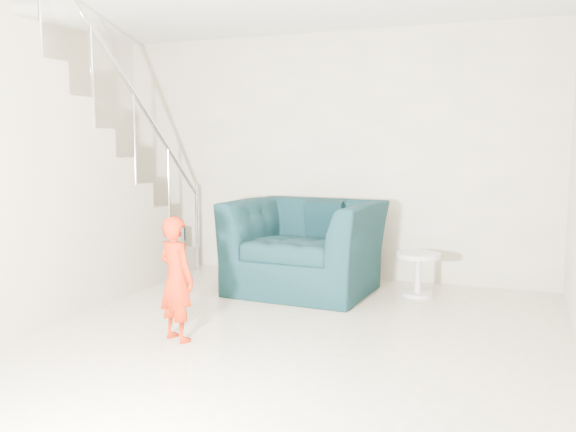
# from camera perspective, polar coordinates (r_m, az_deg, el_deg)

# --- Properties ---
(floor) EXTENTS (5.50, 5.50, 0.00)m
(floor) POSITION_cam_1_polar(r_m,az_deg,el_deg) (4.55, -7.35, -12.31)
(floor) COLOR tan
(floor) RESTS_ON ground
(back_wall) EXTENTS (5.00, 0.00, 5.00)m
(back_wall) POSITION_cam_1_polar(r_m,az_deg,el_deg) (6.84, 3.48, 5.64)
(back_wall) COLOR #A8A388
(back_wall) RESTS_ON floor
(armchair) EXTENTS (1.48, 1.31, 0.91)m
(armchair) POSITION_cam_1_polar(r_m,az_deg,el_deg) (6.14, 1.62, -2.85)
(armchair) COLOR black
(armchair) RESTS_ON floor
(toddler) EXTENTS (0.40, 0.34, 0.95)m
(toddler) POSITION_cam_1_polar(r_m,az_deg,el_deg) (4.68, -10.42, -5.79)
(toddler) COLOR #9D1405
(toddler) RESTS_ON floor
(side_table) EXTENTS (0.43, 0.43, 0.43)m
(side_table) POSITION_cam_1_polar(r_m,az_deg,el_deg) (6.10, 12.07, -4.70)
(side_table) COLOR silver
(side_table) RESTS_ON floor
(staircase) EXTENTS (1.02, 3.03, 3.62)m
(staircase) POSITION_cam_1_polar(r_m,az_deg,el_deg) (5.95, -22.09, 1.11)
(staircase) COLOR #ADA089
(staircase) RESTS_ON floor
(cushion) EXTENTS (0.41, 0.19, 0.40)m
(cushion) POSITION_cam_1_polar(r_m,az_deg,el_deg) (6.37, 3.44, -0.29)
(cushion) COLOR black
(cushion) RESTS_ON armchair
(throw) EXTENTS (0.05, 0.54, 0.61)m
(throw) POSITION_cam_1_polar(r_m,az_deg,el_deg) (6.26, -3.87, -1.59)
(throw) COLOR black
(throw) RESTS_ON armchair
(phone) EXTENTS (0.03, 0.05, 0.10)m
(phone) POSITION_cam_1_polar(r_m,az_deg,el_deg) (4.55, -9.76, -1.65)
(phone) COLOR black
(phone) RESTS_ON toddler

